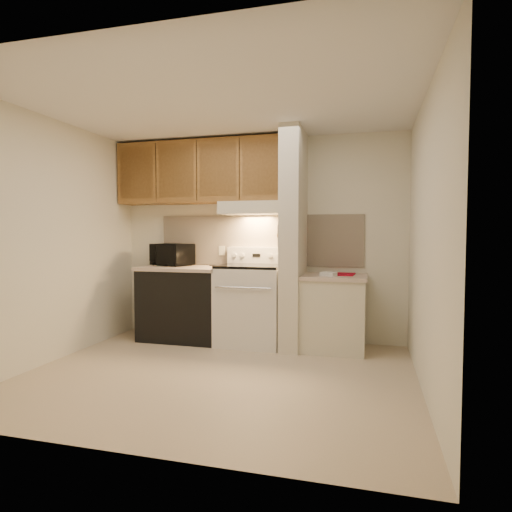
% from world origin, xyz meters
% --- Properties ---
extents(floor, '(3.60, 3.60, 0.00)m').
position_xyz_m(floor, '(0.00, 0.00, 0.00)').
color(floor, '#C8B395').
rests_on(floor, ground).
extents(ceiling, '(3.60, 3.60, 0.00)m').
position_xyz_m(ceiling, '(0.00, 0.00, 2.50)').
color(ceiling, white).
rests_on(ceiling, wall_back).
extents(wall_back, '(3.60, 2.50, 0.02)m').
position_xyz_m(wall_back, '(0.00, 1.50, 1.25)').
color(wall_back, silver).
rests_on(wall_back, floor).
extents(wall_left, '(0.02, 3.00, 2.50)m').
position_xyz_m(wall_left, '(-1.80, 0.00, 1.25)').
color(wall_left, silver).
rests_on(wall_left, floor).
extents(wall_right, '(0.02, 3.00, 2.50)m').
position_xyz_m(wall_right, '(1.80, 0.00, 1.25)').
color(wall_right, silver).
rests_on(wall_right, floor).
extents(backsplash, '(2.60, 0.02, 0.63)m').
position_xyz_m(backsplash, '(0.00, 1.49, 1.24)').
color(backsplash, '#FFE9CC').
rests_on(backsplash, wall_back).
extents(range_body, '(0.76, 0.65, 0.92)m').
position_xyz_m(range_body, '(0.00, 1.16, 0.46)').
color(range_body, silver).
rests_on(range_body, floor).
extents(oven_window, '(0.50, 0.01, 0.30)m').
position_xyz_m(oven_window, '(0.00, 0.84, 0.50)').
color(oven_window, black).
rests_on(oven_window, range_body).
extents(oven_handle, '(0.65, 0.02, 0.02)m').
position_xyz_m(oven_handle, '(0.00, 0.80, 0.72)').
color(oven_handle, silver).
rests_on(oven_handle, range_body).
extents(cooktop, '(0.74, 0.64, 0.03)m').
position_xyz_m(cooktop, '(0.00, 1.16, 0.94)').
color(cooktop, black).
rests_on(cooktop, range_body).
extents(range_backguard, '(0.76, 0.08, 0.20)m').
position_xyz_m(range_backguard, '(0.00, 1.44, 1.05)').
color(range_backguard, silver).
rests_on(range_backguard, range_body).
extents(range_display, '(0.10, 0.01, 0.04)m').
position_xyz_m(range_display, '(0.00, 1.40, 1.05)').
color(range_display, black).
rests_on(range_display, range_backguard).
extents(range_knob_left_outer, '(0.05, 0.02, 0.05)m').
position_xyz_m(range_knob_left_outer, '(-0.28, 1.40, 1.05)').
color(range_knob_left_outer, silver).
rests_on(range_knob_left_outer, range_backguard).
extents(range_knob_left_inner, '(0.05, 0.02, 0.05)m').
position_xyz_m(range_knob_left_inner, '(-0.18, 1.40, 1.05)').
color(range_knob_left_inner, silver).
rests_on(range_knob_left_inner, range_backguard).
extents(range_knob_right_inner, '(0.05, 0.02, 0.05)m').
position_xyz_m(range_knob_right_inner, '(0.18, 1.40, 1.05)').
color(range_knob_right_inner, silver).
rests_on(range_knob_right_inner, range_backguard).
extents(range_knob_right_outer, '(0.05, 0.02, 0.05)m').
position_xyz_m(range_knob_right_outer, '(0.28, 1.40, 1.05)').
color(range_knob_right_outer, silver).
rests_on(range_knob_right_outer, range_backguard).
extents(dishwasher_front, '(1.00, 0.63, 0.87)m').
position_xyz_m(dishwasher_front, '(-0.88, 1.17, 0.43)').
color(dishwasher_front, black).
rests_on(dishwasher_front, floor).
extents(left_countertop, '(1.04, 0.67, 0.04)m').
position_xyz_m(left_countertop, '(-0.88, 1.17, 0.89)').
color(left_countertop, '#C4AC9B').
rests_on(left_countertop, dishwasher_front).
extents(spoon_rest, '(0.23, 0.08, 0.02)m').
position_xyz_m(spoon_rest, '(-0.48, 1.36, 0.92)').
color(spoon_rest, black).
rests_on(spoon_rest, left_countertop).
extents(teal_jar, '(0.12, 0.12, 0.10)m').
position_xyz_m(teal_jar, '(-1.23, 1.23, 0.96)').
color(teal_jar, '#225B54').
rests_on(teal_jar, left_countertop).
extents(outlet, '(0.08, 0.01, 0.12)m').
position_xyz_m(outlet, '(-0.48, 1.48, 1.10)').
color(outlet, beige).
rests_on(outlet, backsplash).
extents(microwave, '(0.59, 0.50, 0.28)m').
position_xyz_m(microwave, '(-1.10, 1.31, 1.05)').
color(microwave, black).
rests_on(microwave, left_countertop).
extents(partition_pillar, '(0.22, 0.70, 2.50)m').
position_xyz_m(partition_pillar, '(0.51, 1.15, 1.25)').
color(partition_pillar, beige).
rests_on(partition_pillar, floor).
extents(pillar_trim, '(0.01, 0.70, 0.04)m').
position_xyz_m(pillar_trim, '(0.39, 1.15, 1.30)').
color(pillar_trim, olive).
rests_on(pillar_trim, partition_pillar).
extents(knife_strip, '(0.02, 0.42, 0.04)m').
position_xyz_m(knife_strip, '(0.39, 1.10, 1.32)').
color(knife_strip, black).
rests_on(knife_strip, partition_pillar).
extents(knife_blade_a, '(0.01, 0.03, 0.16)m').
position_xyz_m(knife_blade_a, '(0.38, 0.93, 1.22)').
color(knife_blade_a, silver).
rests_on(knife_blade_a, knife_strip).
extents(knife_handle_a, '(0.02, 0.02, 0.10)m').
position_xyz_m(knife_handle_a, '(0.38, 0.94, 1.37)').
color(knife_handle_a, black).
rests_on(knife_handle_a, knife_strip).
extents(knife_blade_b, '(0.01, 0.04, 0.18)m').
position_xyz_m(knife_blade_b, '(0.38, 1.03, 1.21)').
color(knife_blade_b, silver).
rests_on(knife_blade_b, knife_strip).
extents(knife_handle_b, '(0.02, 0.02, 0.10)m').
position_xyz_m(knife_handle_b, '(0.38, 1.01, 1.37)').
color(knife_handle_b, black).
rests_on(knife_handle_b, knife_strip).
extents(knife_blade_c, '(0.01, 0.04, 0.20)m').
position_xyz_m(knife_blade_c, '(0.38, 1.10, 1.20)').
color(knife_blade_c, silver).
rests_on(knife_blade_c, knife_strip).
extents(knife_handle_c, '(0.02, 0.02, 0.10)m').
position_xyz_m(knife_handle_c, '(0.38, 1.10, 1.37)').
color(knife_handle_c, black).
rests_on(knife_handle_c, knife_strip).
extents(knife_blade_d, '(0.01, 0.04, 0.16)m').
position_xyz_m(knife_blade_d, '(0.38, 1.19, 1.22)').
color(knife_blade_d, silver).
rests_on(knife_blade_d, knife_strip).
extents(knife_handle_d, '(0.02, 0.02, 0.10)m').
position_xyz_m(knife_handle_d, '(0.38, 1.18, 1.37)').
color(knife_handle_d, black).
rests_on(knife_handle_d, knife_strip).
extents(knife_blade_e, '(0.01, 0.04, 0.18)m').
position_xyz_m(knife_blade_e, '(0.38, 1.26, 1.21)').
color(knife_blade_e, silver).
rests_on(knife_blade_e, knife_strip).
extents(knife_handle_e, '(0.02, 0.02, 0.10)m').
position_xyz_m(knife_handle_e, '(0.38, 1.25, 1.37)').
color(knife_handle_e, black).
rests_on(knife_handle_e, knife_strip).
extents(oven_mitt, '(0.03, 0.11, 0.26)m').
position_xyz_m(oven_mitt, '(0.38, 1.32, 1.21)').
color(oven_mitt, gray).
rests_on(oven_mitt, partition_pillar).
extents(right_cab_base, '(0.70, 0.60, 0.81)m').
position_xyz_m(right_cab_base, '(0.97, 1.15, 0.40)').
color(right_cab_base, beige).
rests_on(right_cab_base, floor).
extents(right_countertop, '(0.74, 0.64, 0.04)m').
position_xyz_m(right_countertop, '(0.97, 1.15, 0.83)').
color(right_countertop, '#C4AC9B').
rests_on(right_countertop, right_cab_base).
extents(red_folder, '(0.27, 0.35, 0.01)m').
position_xyz_m(red_folder, '(1.07, 1.25, 0.86)').
color(red_folder, '#9F051A').
rests_on(red_folder, right_countertop).
extents(white_box, '(0.19, 0.16, 0.04)m').
position_xyz_m(white_box, '(0.92, 1.05, 0.87)').
color(white_box, white).
rests_on(white_box, right_countertop).
extents(range_hood, '(0.78, 0.44, 0.15)m').
position_xyz_m(range_hood, '(0.00, 1.28, 1.62)').
color(range_hood, beige).
rests_on(range_hood, upper_cabinets).
extents(hood_lip, '(0.78, 0.04, 0.06)m').
position_xyz_m(hood_lip, '(0.00, 1.07, 1.58)').
color(hood_lip, beige).
rests_on(hood_lip, range_hood).
extents(upper_cabinets, '(2.18, 0.33, 0.77)m').
position_xyz_m(upper_cabinets, '(-0.69, 1.32, 2.08)').
color(upper_cabinets, olive).
rests_on(upper_cabinets, wall_back).
extents(cab_door_a, '(0.46, 0.01, 0.63)m').
position_xyz_m(cab_door_a, '(-1.51, 1.17, 2.08)').
color(cab_door_a, olive).
rests_on(cab_door_a, upper_cabinets).
extents(cab_gap_a, '(0.01, 0.01, 0.73)m').
position_xyz_m(cab_gap_a, '(-1.23, 1.16, 2.08)').
color(cab_gap_a, black).
rests_on(cab_gap_a, upper_cabinets).
extents(cab_door_b, '(0.46, 0.01, 0.63)m').
position_xyz_m(cab_door_b, '(-0.96, 1.17, 2.08)').
color(cab_door_b, olive).
rests_on(cab_door_b, upper_cabinets).
extents(cab_gap_b, '(0.01, 0.01, 0.73)m').
position_xyz_m(cab_gap_b, '(-0.69, 1.16, 2.08)').
color(cab_gap_b, black).
rests_on(cab_gap_b, upper_cabinets).
extents(cab_door_c, '(0.46, 0.01, 0.63)m').
position_xyz_m(cab_door_c, '(-0.42, 1.17, 2.08)').
color(cab_door_c, olive).
rests_on(cab_door_c, upper_cabinets).
extents(cab_gap_c, '(0.01, 0.01, 0.73)m').
position_xyz_m(cab_gap_c, '(-0.14, 1.16, 2.08)').
color(cab_gap_c, black).
rests_on(cab_gap_c, upper_cabinets).
extents(cab_door_d, '(0.46, 0.01, 0.63)m').
position_xyz_m(cab_door_d, '(0.13, 1.17, 2.08)').
color(cab_door_d, olive).
rests_on(cab_door_d, upper_cabinets).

